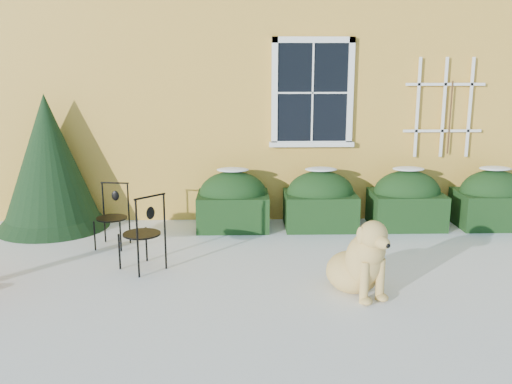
{
  "coord_description": "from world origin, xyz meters",
  "views": [
    {
      "loc": [
        -0.18,
        -5.67,
        2.43
      ],
      "look_at": [
        0.0,
        1.0,
        0.9
      ],
      "focal_mm": 40.0,
      "sensor_mm": 36.0,
      "label": 1
    }
  ],
  "objects_px": {
    "patio_chair_near": "(144,232)",
    "patio_chair_far": "(113,215)",
    "evergreen_shrub": "(50,175)",
    "dog": "(361,263)"
  },
  "relations": [
    {
      "from": "patio_chair_near",
      "to": "patio_chair_far",
      "type": "bearing_deg",
      "value": -103.22
    },
    {
      "from": "evergreen_shrub",
      "to": "dog",
      "type": "xyz_separation_m",
      "value": [
        4.08,
        -2.64,
        -0.45
      ]
    },
    {
      "from": "evergreen_shrub",
      "to": "patio_chair_far",
      "type": "height_order",
      "value": "evergreen_shrub"
    },
    {
      "from": "patio_chair_far",
      "to": "dog",
      "type": "height_order",
      "value": "dog"
    },
    {
      "from": "evergreen_shrub",
      "to": "dog",
      "type": "height_order",
      "value": "evergreen_shrub"
    },
    {
      "from": "patio_chair_far",
      "to": "patio_chair_near",
      "type": "bearing_deg",
      "value": -49.95
    },
    {
      "from": "evergreen_shrub",
      "to": "dog",
      "type": "relative_size",
      "value": 2.06
    },
    {
      "from": "evergreen_shrub",
      "to": "patio_chair_near",
      "type": "xyz_separation_m",
      "value": [
        1.67,
        -1.85,
        -0.33
      ]
    },
    {
      "from": "patio_chair_near",
      "to": "patio_chair_far",
      "type": "height_order",
      "value": "patio_chair_near"
    },
    {
      "from": "evergreen_shrub",
      "to": "patio_chair_far",
      "type": "xyz_separation_m",
      "value": [
        1.1,
        -0.92,
        -0.38
      ]
    }
  ]
}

